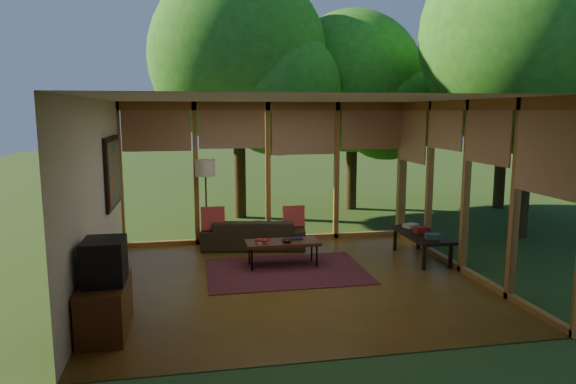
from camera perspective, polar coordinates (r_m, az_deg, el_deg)
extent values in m
plane|color=brown|center=(7.82, 0.57, -9.87)|extent=(5.50, 5.50, 0.00)
plane|color=white|center=(7.40, 0.60, 10.33)|extent=(5.50, 5.50, 0.00)
cube|color=beige|center=(7.47, -20.59, -0.66)|extent=(0.04, 5.00, 2.70)
cube|color=beige|center=(5.11, 6.08, -4.36)|extent=(5.50, 0.04, 2.70)
cube|color=#A46F33|center=(9.93, -2.24, 2.17)|extent=(5.50, 0.12, 2.70)
cube|color=#A46F33|center=(8.47, 19.16, 0.49)|extent=(0.12, 5.00, 2.70)
plane|color=#2D491B|center=(18.12, 20.86, 0.33)|extent=(40.00, 40.00, 0.00)
cylinder|color=#392A14|center=(12.25, -5.49, 8.46)|extent=(0.28, 0.28, 4.85)
sphere|color=#1E6216|center=(12.32, -5.58, 14.73)|extent=(4.12, 4.12, 4.12)
cylinder|color=#392A14|center=(13.43, 7.06, 7.07)|extent=(0.28, 0.28, 4.20)
sphere|color=#1E6216|center=(13.44, 7.16, 12.05)|extent=(3.57, 3.57, 3.57)
cylinder|color=#392A14|center=(11.18, 24.54, 8.38)|extent=(0.28, 0.28, 5.13)
sphere|color=#1E6216|center=(11.27, 25.03, 15.63)|extent=(4.09, 4.09, 4.09)
cylinder|color=#392A14|center=(14.40, 21.88, 5.97)|extent=(0.28, 0.28, 3.87)
sphere|color=#1E6216|center=(14.39, 22.13, 10.24)|extent=(3.00, 3.00, 3.00)
cube|color=maroon|center=(8.27, -0.19, -8.76)|extent=(2.51, 1.78, 0.01)
imported|color=#332719|center=(9.59, -3.82, -4.61)|extent=(2.00, 1.05, 0.56)
cube|color=maroon|center=(9.41, -8.35, -2.97)|extent=(0.42, 0.23, 0.44)
cube|color=maroon|center=(9.59, 0.65, -2.76)|extent=(0.39, 0.21, 0.41)
cube|color=#B8AFA6|center=(8.31, -2.92, -5.59)|extent=(0.22, 0.19, 0.03)
cube|color=maroon|center=(8.30, -2.92, -5.37)|extent=(0.23, 0.21, 0.03)
cube|color=black|center=(8.53, 0.98, -5.19)|extent=(0.19, 0.14, 0.03)
ellipsoid|color=black|center=(8.31, -0.13, -5.40)|extent=(0.16, 0.16, 0.07)
cube|color=#522B16|center=(6.37, -19.65, -12.00)|extent=(0.50, 1.00, 0.60)
cube|color=black|center=(6.20, -19.73, -7.24)|extent=(0.45, 0.55, 0.50)
cube|color=#2E5148|center=(8.76, 15.75, -4.76)|extent=(0.27, 0.22, 0.08)
cube|color=maroon|center=(9.15, 14.50, -4.08)|extent=(0.22, 0.17, 0.10)
cube|color=#B8AFA6|center=(9.51, 13.48, -3.65)|extent=(0.30, 0.26, 0.07)
cylinder|color=black|center=(9.78, -8.96, -6.02)|extent=(0.26, 0.26, 0.03)
cylinder|color=black|center=(9.61, -9.07, -1.55)|extent=(0.03, 0.03, 1.52)
cylinder|color=beige|center=(9.51, -9.17, 2.66)|extent=(0.36, 0.36, 0.30)
cube|color=#522B16|center=(8.42, -0.59, -5.66)|extent=(1.20, 0.50, 0.05)
cylinder|color=black|center=(8.23, -4.03, -7.56)|extent=(0.03, 0.03, 0.38)
cylinder|color=black|center=(8.41, 3.22, -7.18)|extent=(0.03, 0.03, 0.38)
cylinder|color=black|center=(8.57, -4.31, -6.88)|extent=(0.03, 0.03, 0.38)
cylinder|color=black|center=(8.75, 2.65, -6.54)|extent=(0.03, 0.03, 0.38)
cube|color=black|center=(9.13, 14.62, -4.60)|extent=(0.60, 1.40, 0.05)
cube|color=black|center=(8.56, 14.87, -7.09)|extent=(0.05, 0.05, 0.40)
cube|color=black|center=(8.77, 17.60, -6.84)|extent=(0.05, 0.05, 0.40)
cube|color=black|center=(9.62, 11.79, -5.21)|extent=(0.05, 0.05, 0.40)
cube|color=black|center=(9.80, 14.29, -5.03)|extent=(0.05, 0.05, 0.40)
cube|color=black|center=(8.81, -18.94, 2.13)|extent=(0.05, 1.35, 1.15)
cube|color=#175A68|center=(8.80, -18.75, 2.13)|extent=(0.02, 1.20, 1.00)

